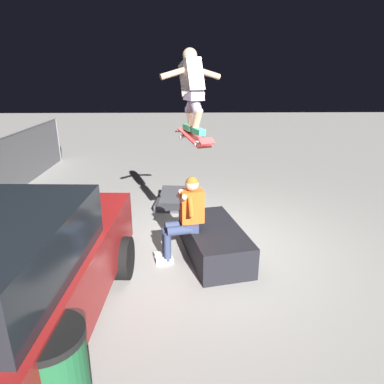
% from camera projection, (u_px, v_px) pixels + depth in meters
% --- Properties ---
extents(ground_plane, '(40.00, 40.00, 0.00)m').
position_uv_depth(ground_plane, '(212.00, 246.00, 5.68)').
color(ground_plane, gray).
extents(ledge_box_main, '(1.76, 1.12, 0.48)m').
position_uv_depth(ledge_box_main, '(214.00, 241.00, 5.31)').
color(ledge_box_main, black).
rests_on(ledge_box_main, ground).
extents(person_sitting_on_ledge, '(0.59, 0.78, 1.31)m').
position_uv_depth(person_sitting_on_ledge, '(185.00, 215.00, 5.08)').
color(person_sitting_on_ledge, '#2D3856').
rests_on(person_sitting_on_ledge, ground).
extents(skateboard, '(1.02, 0.55, 0.16)m').
position_uv_depth(skateboard, '(194.00, 137.00, 4.83)').
color(skateboard, '#B72D2D').
extents(skater_airborne, '(0.63, 0.86, 1.12)m').
position_uv_depth(skater_airborne, '(192.00, 87.00, 4.65)').
color(skater_airborne, '#2D9E66').
extents(kicker_ramp, '(1.21, 0.92, 0.32)m').
position_uv_depth(kicker_ramp, '(176.00, 201.00, 7.49)').
color(kicker_ramp, '#38383D').
rests_on(kicker_ramp, ground).
extents(trash_bin, '(0.54, 0.54, 0.97)m').
position_uv_depth(trash_bin, '(56.00, 383.00, 2.60)').
color(trash_bin, '#19512D').
rests_on(trash_bin, ground).
extents(parked_car, '(4.27, 2.06, 1.56)m').
position_uv_depth(parked_car, '(1.00, 288.00, 3.25)').
color(parked_car, maroon).
rests_on(parked_car, ground).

